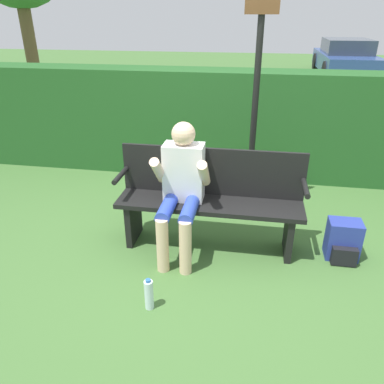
# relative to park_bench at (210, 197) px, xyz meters

# --- Properties ---
(ground_plane) EXTENTS (40.00, 40.00, 0.00)m
(ground_plane) POSITION_rel_park_bench_xyz_m (0.00, -0.07, -0.51)
(ground_plane) COLOR #426B33
(hedge_back) EXTENTS (12.00, 0.58, 1.45)m
(hedge_back) POSITION_rel_park_bench_xyz_m (0.00, 1.92, 0.21)
(hedge_back) COLOR #235623
(hedge_back) RESTS_ON ground
(park_bench) EXTENTS (1.78, 0.41, 0.97)m
(park_bench) POSITION_rel_park_bench_xyz_m (0.00, 0.00, 0.00)
(park_bench) COLOR black
(park_bench) RESTS_ON ground
(person_seated) EXTENTS (0.51, 0.67, 1.25)m
(person_seated) POSITION_rel_park_bench_xyz_m (-0.25, -0.15, 0.19)
(person_seated) COLOR silver
(person_seated) RESTS_ON ground
(backpack) EXTENTS (0.30, 0.28, 0.38)m
(backpack) POSITION_rel_park_bench_xyz_m (1.28, -0.05, -0.33)
(backpack) COLOR #283893
(backpack) RESTS_ON ground
(water_bottle) EXTENTS (0.07, 0.07, 0.28)m
(water_bottle) POSITION_rel_park_bench_xyz_m (-0.35, -1.02, -0.38)
(water_bottle) COLOR silver
(water_bottle) RESTS_ON ground
(signpost) EXTENTS (0.34, 0.09, 2.47)m
(signpost) POSITION_rel_park_bench_xyz_m (0.37, 0.92, 0.90)
(signpost) COLOR black
(signpost) RESTS_ON ground
(parked_car) EXTENTS (1.88, 4.40, 1.27)m
(parked_car) POSITION_rel_park_bench_xyz_m (3.49, 11.96, 0.10)
(parked_car) COLOR #2D4784
(parked_car) RESTS_ON ground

